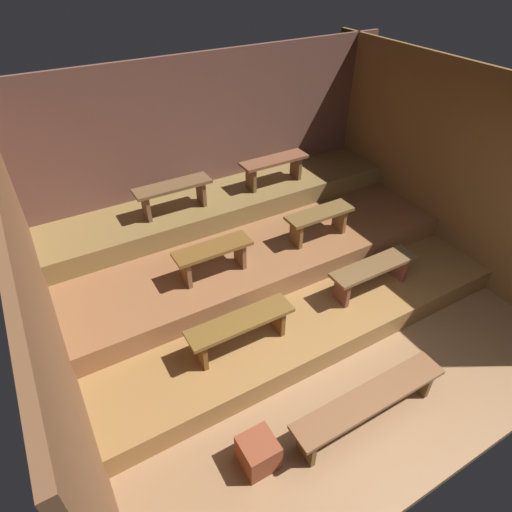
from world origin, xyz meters
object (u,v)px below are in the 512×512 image
bench_middle_left (213,254)px  wooden_crate_floor (258,452)px  bench_lower_left (241,326)px  bench_lower_right (373,271)px  bench_upper_left (173,191)px  bench_floor_center (370,401)px  bench_middle_right (319,219)px  bench_upper_right (274,165)px

bench_middle_left → wooden_crate_floor: size_ratio=2.93×
bench_lower_left → bench_middle_left: bearing=81.1°
bench_lower_right → wooden_crate_floor: bench_lower_right is taller
bench_upper_left → wooden_crate_floor: bearing=-99.9°
bench_lower_right → bench_upper_left: (-1.69, 2.07, 0.56)m
bench_floor_center → bench_lower_right: bench_lower_right is taller
bench_upper_left → wooden_crate_floor: 3.34m
wooden_crate_floor → bench_upper_left: bearing=80.1°
bench_floor_center → bench_middle_right: size_ratio=1.81×
bench_floor_center → bench_upper_left: 3.46m
bench_middle_right → bench_lower_left: bearing=-150.9°
bench_middle_left → bench_upper_right: bench_upper_right is taller
bench_middle_left → wooden_crate_floor: 2.19m
bench_floor_center → bench_middle_left: bench_middle_left is taller
bench_upper_right → bench_middle_right: bearing=-90.5°
bench_middle_left → bench_middle_right: same height
bench_middle_left → bench_floor_center: bearing=-75.4°
bench_floor_center → bench_lower_left: size_ratio=1.44×
bench_lower_right → bench_middle_left: bench_middle_left is taller
bench_lower_left → bench_middle_right: (1.68, 0.93, 0.27)m
bench_middle_right → wooden_crate_floor: (-2.09, -2.01, -0.69)m
bench_middle_right → bench_upper_right: size_ratio=0.92×
bench_lower_left → bench_upper_left: bearing=86.3°
bench_upper_left → bench_upper_right: 1.55m
bench_middle_right → wooden_crate_floor: bearing=-136.2°
bench_upper_left → bench_middle_left: bearing=-89.5°
bench_upper_right → bench_lower_left: bearing=-129.2°
bench_middle_left → bench_upper_right: size_ratio=0.92×
bench_middle_left → bench_upper_left: 1.17m
bench_lower_left → bench_upper_right: 2.73m
bench_upper_right → bench_floor_center: bearing=-106.4°
bench_lower_right → bench_upper_right: bearing=93.7°
bench_floor_center → bench_lower_left: (-0.71, 1.24, 0.27)m
wooden_crate_floor → bench_middle_right: bearing=43.8°
bench_lower_left → bench_upper_left: (0.13, 2.07, 0.56)m
bench_middle_left → bench_middle_right: bearing=0.0°
bench_upper_right → wooden_crate_floor: (-2.10, -3.14, -0.98)m
bench_floor_center → bench_middle_left: 2.31m
bench_lower_right → bench_upper_left: bench_upper_left is taller
bench_lower_left → bench_lower_right: 1.82m
bench_lower_left → wooden_crate_floor: 1.22m
bench_lower_left → bench_lower_right: (1.82, 0.00, 0.00)m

